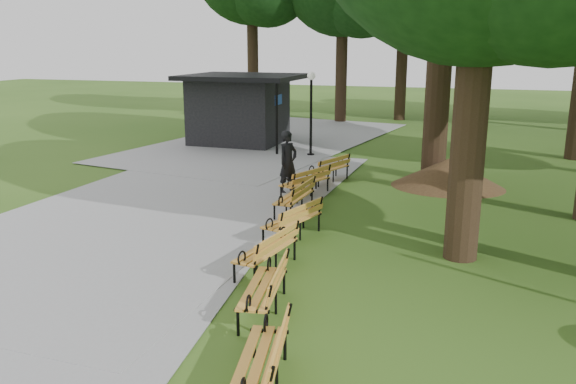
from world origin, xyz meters
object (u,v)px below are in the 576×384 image
(dirt_mound, at_px, (448,173))
(bench_1, at_px, (263,289))
(bench_2, at_px, (266,250))
(kiosk, at_px, (239,109))
(bench_0, at_px, (260,361))
(person, at_px, (288,162))
(bench_6, at_px, (328,169))
(bench_5, at_px, (305,182))
(bench_3, at_px, (292,220))
(lamp_post, at_px, (311,96))
(bench_4, at_px, (294,197))

(dirt_mound, height_order, bench_1, dirt_mound)
(bench_2, bearing_deg, kiosk, -146.41)
(bench_0, bearing_deg, bench_1, -171.45)
(bench_2, bearing_deg, person, -156.92)
(kiosk, bearing_deg, bench_2, -64.81)
(person, bearing_deg, bench_6, -0.22)
(bench_2, xyz_separation_m, bench_5, (-0.87, 5.85, 0.00))
(bench_3, bearing_deg, lamp_post, -150.24)
(bench_3, relative_size, bench_5, 1.00)
(bench_0, height_order, bench_2, same)
(kiosk, distance_m, dirt_mound, 10.92)
(person, xyz_separation_m, bench_4, (0.81, -2.04, -0.50))
(bench_1, bearing_deg, person, -173.73)
(person, xyz_separation_m, bench_6, (0.81, 1.67, -0.50))
(bench_3, bearing_deg, bench_1, 26.70)
(bench_4, distance_m, bench_5, 1.80)
(dirt_mound, distance_m, bench_0, 12.34)
(bench_1, bearing_deg, bench_4, -176.34)
(lamp_post, height_order, bench_4, lamp_post)
(bench_2, bearing_deg, lamp_post, -159.22)
(lamp_post, xyz_separation_m, bench_6, (1.73, -4.24, -1.92))
(dirt_mound, bearing_deg, bench_2, -110.25)
(bench_0, bearing_deg, bench_3, -177.13)
(kiosk, xyz_separation_m, bench_4, (5.56, -9.88, -1.09))
(bench_5, bearing_deg, lamp_post, -143.42)
(lamp_post, bearing_deg, bench_3, -77.05)
(bench_0, xyz_separation_m, bench_1, (-0.73, 2.15, 0.00))
(dirt_mound, relative_size, bench_0, 1.54)
(lamp_post, height_order, dirt_mound, lamp_post)
(dirt_mound, xyz_separation_m, bench_0, (-1.76, -12.22, -0.01))
(kiosk, bearing_deg, bench_5, -55.38)
(bench_1, distance_m, bench_6, 9.61)
(person, distance_m, bench_1, 8.13)
(bench_1, relative_size, bench_4, 1.00)
(bench_1, bearing_deg, bench_0, 10.64)
(bench_5, height_order, bench_6, same)
(dirt_mound, xyz_separation_m, bench_5, (-3.94, -2.46, -0.01))
(bench_2, height_order, bench_3, same)
(kiosk, height_order, bench_2, kiosk)
(bench_4, xyz_separation_m, bench_6, (0.00, 3.71, 0.00))
(bench_1, height_order, bench_3, same)
(kiosk, bearing_deg, dirt_mound, -30.10)
(bench_0, height_order, bench_5, same)
(person, xyz_separation_m, bench_5, (0.60, -0.25, -0.50))
(bench_0, relative_size, bench_5, 1.00)
(lamp_post, distance_m, bench_0, 16.45)
(kiosk, height_order, bench_4, kiosk)
(person, relative_size, bench_6, 0.99)
(bench_3, bearing_deg, person, -144.43)
(bench_6, bearing_deg, bench_2, 25.50)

